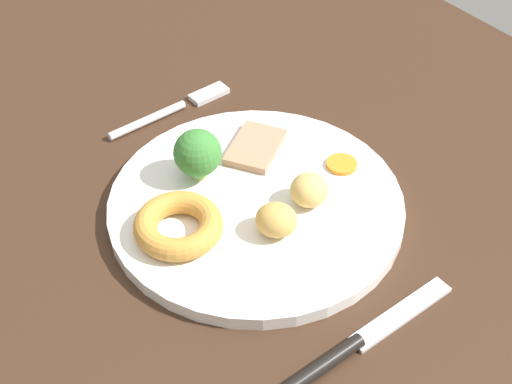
{
  "coord_description": "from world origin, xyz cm",
  "views": [
    {
      "loc": [
        36.82,
        -32.08,
        52.47
      ],
      "look_at": [
        -3.17,
        -2.95,
        6.0
      ],
      "focal_mm": 50.94,
      "sensor_mm": 36.0,
      "label": 1
    }
  ],
  "objects_px": {
    "roast_potato_right": "(276,220)",
    "broccoli_floret": "(198,153)",
    "carrot_coin_front": "(342,164)",
    "meat_slice_main": "(255,147)",
    "knife": "(351,347)",
    "roast_potato_left": "(309,190)",
    "fork": "(174,109)",
    "yorkshire_pudding": "(178,225)",
    "dinner_plate": "(256,205)"
  },
  "relations": [
    {
      "from": "carrot_coin_front",
      "to": "meat_slice_main",
      "type": "bearing_deg",
      "value": -142.25
    },
    {
      "from": "carrot_coin_front",
      "to": "fork",
      "type": "bearing_deg",
      "value": -157.47
    },
    {
      "from": "broccoli_floret",
      "to": "fork",
      "type": "xyz_separation_m",
      "value": [
        -0.12,
        0.04,
        -0.04
      ]
    },
    {
      "from": "meat_slice_main",
      "to": "carrot_coin_front",
      "type": "bearing_deg",
      "value": 37.75
    },
    {
      "from": "roast_potato_right",
      "to": "fork",
      "type": "height_order",
      "value": "roast_potato_right"
    },
    {
      "from": "yorkshire_pudding",
      "to": "roast_potato_left",
      "type": "bearing_deg",
      "value": 73.03
    },
    {
      "from": "roast_potato_right",
      "to": "knife",
      "type": "distance_m",
      "value": 0.13
    },
    {
      "from": "dinner_plate",
      "to": "fork",
      "type": "distance_m",
      "value": 0.18
    },
    {
      "from": "yorkshire_pudding",
      "to": "fork",
      "type": "height_order",
      "value": "yorkshire_pudding"
    },
    {
      "from": "meat_slice_main",
      "to": "carrot_coin_front",
      "type": "distance_m",
      "value": 0.09
    },
    {
      "from": "meat_slice_main",
      "to": "fork",
      "type": "height_order",
      "value": "meat_slice_main"
    },
    {
      "from": "broccoli_floret",
      "to": "knife",
      "type": "bearing_deg",
      "value": -1.78
    },
    {
      "from": "meat_slice_main",
      "to": "roast_potato_left",
      "type": "xyz_separation_m",
      "value": [
        0.09,
        -0.0,
        0.01
      ]
    },
    {
      "from": "roast_potato_right",
      "to": "knife",
      "type": "xyz_separation_m",
      "value": [
        0.13,
        -0.02,
        -0.02
      ]
    },
    {
      "from": "broccoli_floret",
      "to": "knife",
      "type": "relative_size",
      "value": 0.29
    },
    {
      "from": "fork",
      "to": "knife",
      "type": "relative_size",
      "value": 0.83
    },
    {
      "from": "carrot_coin_front",
      "to": "broccoli_floret",
      "type": "distance_m",
      "value": 0.14
    },
    {
      "from": "roast_potato_right",
      "to": "carrot_coin_front",
      "type": "xyz_separation_m",
      "value": [
        -0.03,
        0.11,
        -0.01
      ]
    },
    {
      "from": "roast_potato_right",
      "to": "dinner_plate",
      "type": "bearing_deg",
      "value": 167.35
    },
    {
      "from": "yorkshire_pudding",
      "to": "carrot_coin_front",
      "type": "distance_m",
      "value": 0.18
    },
    {
      "from": "yorkshire_pudding",
      "to": "roast_potato_left",
      "type": "xyz_separation_m",
      "value": [
        0.04,
        0.12,
        0.01
      ]
    },
    {
      "from": "roast_potato_left",
      "to": "fork",
      "type": "xyz_separation_m",
      "value": [
        -0.21,
        -0.02,
        -0.03
      ]
    },
    {
      "from": "dinner_plate",
      "to": "roast_potato_left",
      "type": "bearing_deg",
      "value": 50.29
    },
    {
      "from": "dinner_plate",
      "to": "knife",
      "type": "bearing_deg",
      "value": -10.65
    },
    {
      "from": "fork",
      "to": "meat_slice_main",
      "type": "bearing_deg",
      "value": -80.67
    },
    {
      "from": "broccoli_floret",
      "to": "fork",
      "type": "relative_size",
      "value": 0.35
    },
    {
      "from": "carrot_coin_front",
      "to": "broccoli_floret",
      "type": "relative_size",
      "value": 0.58
    },
    {
      "from": "dinner_plate",
      "to": "knife",
      "type": "height_order",
      "value": "dinner_plate"
    },
    {
      "from": "yorkshire_pudding",
      "to": "roast_potato_right",
      "type": "xyz_separation_m",
      "value": [
        0.05,
        0.07,
        0.0
      ]
    },
    {
      "from": "dinner_plate",
      "to": "meat_slice_main",
      "type": "relative_size",
      "value": 4.16
    },
    {
      "from": "roast_potato_left",
      "to": "carrot_coin_front",
      "type": "bearing_deg",
      "value": 109.05
    },
    {
      "from": "roast_potato_left",
      "to": "roast_potato_right",
      "type": "distance_m",
      "value": 0.05
    },
    {
      "from": "fork",
      "to": "knife",
      "type": "distance_m",
      "value": 0.36
    },
    {
      "from": "dinner_plate",
      "to": "roast_potato_right",
      "type": "distance_m",
      "value": 0.05
    },
    {
      "from": "roast_potato_left",
      "to": "roast_potato_right",
      "type": "height_order",
      "value": "roast_potato_left"
    },
    {
      "from": "carrot_coin_front",
      "to": "knife",
      "type": "relative_size",
      "value": 0.16
    },
    {
      "from": "roast_potato_left",
      "to": "carrot_coin_front",
      "type": "height_order",
      "value": "roast_potato_left"
    },
    {
      "from": "meat_slice_main",
      "to": "carrot_coin_front",
      "type": "relative_size",
      "value": 2.21
    },
    {
      "from": "carrot_coin_front",
      "to": "knife",
      "type": "xyz_separation_m",
      "value": [
        0.16,
        -0.13,
        -0.01
      ]
    },
    {
      "from": "dinner_plate",
      "to": "broccoli_floret",
      "type": "bearing_deg",
      "value": -157.06
    },
    {
      "from": "dinner_plate",
      "to": "carrot_coin_front",
      "type": "distance_m",
      "value": 0.1
    },
    {
      "from": "broccoli_floret",
      "to": "yorkshire_pudding",
      "type": "bearing_deg",
      "value": -46.05
    },
    {
      "from": "carrot_coin_front",
      "to": "yorkshire_pudding",
      "type": "bearing_deg",
      "value": -95.13
    },
    {
      "from": "dinner_plate",
      "to": "fork",
      "type": "bearing_deg",
      "value": 174.34
    },
    {
      "from": "roast_potato_left",
      "to": "dinner_plate",
      "type": "bearing_deg",
      "value": -129.71
    },
    {
      "from": "roast_potato_right",
      "to": "broccoli_floret",
      "type": "distance_m",
      "value": 0.11
    },
    {
      "from": "meat_slice_main",
      "to": "knife",
      "type": "bearing_deg",
      "value": -17.91
    },
    {
      "from": "dinner_plate",
      "to": "meat_slice_main",
      "type": "xyz_separation_m",
      "value": [
        -0.06,
        0.04,
        0.01
      ]
    },
    {
      "from": "yorkshire_pudding",
      "to": "carrot_coin_front",
      "type": "xyz_separation_m",
      "value": [
        0.02,
        0.18,
        -0.01
      ]
    },
    {
      "from": "meat_slice_main",
      "to": "knife",
      "type": "height_order",
      "value": "meat_slice_main"
    }
  ]
}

